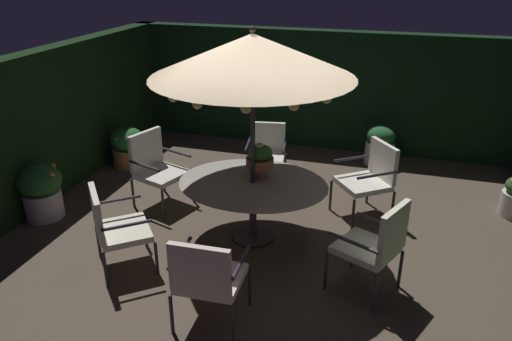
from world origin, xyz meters
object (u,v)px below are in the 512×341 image
patio_chair_north (267,150)px  patio_umbrella (252,56)px  potted_plant_left_near (41,190)px  patio_chair_northeast (155,165)px  patio_chair_southwest (370,175)px  patio_chair_east (114,225)px  potted_plant_front_corner (380,144)px  patio_dining_table (253,190)px  patio_chair_south (376,243)px  potted_plant_right_near (127,147)px  centerpiece_planter (260,158)px  patio_chair_southeast (207,276)px

patio_chair_north → patio_umbrella: bearing=-80.2°
potted_plant_left_near → patio_chair_northeast: bearing=33.2°
patio_chair_southwest → patio_umbrella: bearing=-142.6°
patio_umbrella → patio_chair_east: (-1.25, -1.04, -1.68)m
patio_chair_north → potted_plant_front_corner: patio_chair_north is taller
patio_dining_table → patio_chair_north: size_ratio=1.97×
potted_plant_front_corner → patio_umbrella: bearing=-115.0°
patio_chair_northeast → patio_chair_south: size_ratio=0.98×
patio_chair_north → potted_plant_right_near: patio_chair_north is taller
patio_dining_table → patio_chair_northeast: (-1.56, 0.51, -0.08)m
patio_chair_south → potted_plant_right_near: (-4.11, 2.22, -0.25)m
patio_umbrella → centerpiece_planter: size_ratio=5.79×
patio_chair_east → patio_chair_south: size_ratio=0.92×
patio_chair_east → patio_chair_south: patio_chair_south is taller
patio_dining_table → patio_chair_north: bearing=99.8°
patio_chair_east → potted_plant_front_corner: patio_chair_east is taller
patio_chair_northeast → patio_chair_southeast: (1.63, -2.15, -0.01)m
centerpiece_planter → patio_chair_southeast: (0.03, -1.80, -0.44)m
patio_umbrella → patio_chair_northeast: bearing=161.8°
patio_umbrella → patio_chair_southwest: size_ratio=2.53×
patio_dining_table → patio_chair_southeast: (0.07, -1.63, -0.09)m
patio_dining_table → patio_chair_northeast: bearing=161.8°
patio_umbrella → patio_chair_northeast: size_ratio=2.49×
patio_umbrella → patio_chair_southwest: patio_umbrella is taller
patio_chair_east → potted_plant_right_near: bearing=117.9°
potted_plant_left_near → potted_plant_front_corner: bearing=37.3°
patio_chair_north → patio_chair_southwest: (1.58, -0.61, 0.06)m
patio_chair_northeast → patio_chair_south: (3.05, -1.19, 0.02)m
patio_chair_east → patio_chair_northeast: bearing=101.1°
patio_chair_east → potted_plant_right_near: 2.93m
patio_chair_southeast → patio_chair_northeast: bearing=127.2°
potted_plant_right_near → patio_chair_south: bearing=-28.3°
patio_chair_east → patio_chair_southeast: 1.45m
patio_chair_north → patio_chair_southwest: size_ratio=0.90×
patio_chair_south → potted_plant_front_corner: 3.54m
patio_dining_table → patio_chair_northeast: 1.64m
patio_umbrella → patio_dining_table: bearing=173.4°
patio_chair_north → patio_chair_southeast: patio_chair_southeast is taller
potted_plant_front_corner → potted_plant_left_near: 5.21m
patio_chair_northeast → patio_dining_table: bearing=-18.2°
patio_chair_east → potted_plant_left_near: patio_chair_east is taller
potted_plant_left_near → centerpiece_planter: bearing=9.4°
patio_chair_east → patio_chair_north: bearing=69.7°
patio_chair_east → patio_chair_southeast: (1.32, -0.59, 0.02)m
patio_chair_south → patio_chair_southwest: size_ratio=1.04×
potted_plant_right_near → patio_chair_southwest: bearing=-7.9°
centerpiece_planter → potted_plant_left_near: size_ratio=0.60×
patio_chair_southeast → potted_plant_right_near: (-2.69, 3.17, -0.22)m
patio_umbrella → patio_chair_southwest: (1.30, 0.99, -1.65)m
patio_chair_east → patio_chair_southwest: size_ratio=0.96×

